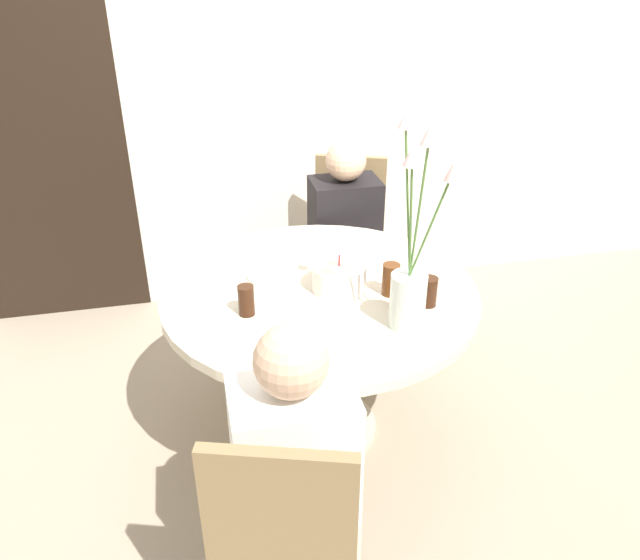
{
  "coord_description": "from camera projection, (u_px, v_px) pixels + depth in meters",
  "views": [
    {
      "loc": [
        -0.46,
        -2.06,
        1.92
      ],
      "look_at": [
        0.0,
        0.0,
        0.75
      ],
      "focal_mm": 35.0,
      "sensor_mm": 36.0,
      "label": 1
    }
  ],
  "objects": [
    {
      "name": "wall_back",
      "position": [
        265.0,
        71.0,
        3.27
      ],
      "size": [
        8.0,
        0.05,
        2.6
      ],
      "color": "silver",
      "rests_on": "ground_plane"
    },
    {
      "name": "person_boy",
      "position": [
        295.0,
        490.0,
        1.82
      ],
      "size": [
        0.34,
        0.24,
        1.06
      ],
      "color": "#383333",
      "rests_on": "ground_plane"
    },
    {
      "name": "dining_table",
      "position": [
        320.0,
        315.0,
        2.49
      ],
      "size": [
        1.24,
        1.24,
        0.71
      ],
      "color": "beige",
      "rests_on": "ground_plane"
    },
    {
      "name": "person_woman",
      "position": [
        344.0,
        247.0,
        3.25
      ],
      "size": [
        0.34,
        0.24,
        1.06
      ],
      "color": "#383333",
      "rests_on": "ground_plane"
    },
    {
      "name": "ground_plane",
      "position": [
        320.0,
        427.0,
        2.78
      ],
      "size": [
        16.0,
        16.0,
        0.0
      ],
      "primitive_type": "plane",
      "color": "gray"
    },
    {
      "name": "flower_vase",
      "position": [
        411.0,
        274.0,
        2.1
      ],
      "size": [
        0.2,
        0.17,
        0.75
      ],
      "color": "silver",
      "rests_on": "dining_table"
    },
    {
      "name": "birthday_cake",
      "position": [
        339.0,
        277.0,
        2.41
      ],
      "size": [
        0.21,
        0.21,
        0.15
      ],
      "color": "white",
      "rests_on": "dining_table"
    },
    {
      "name": "side_plate",
      "position": [
        273.0,
        274.0,
        2.53
      ],
      "size": [
        0.21,
        0.21,
        0.01
      ],
      "color": "silver",
      "rests_on": "dining_table"
    },
    {
      "name": "chair_far_back",
      "position": [
        348.0,
        233.0,
        3.38
      ],
      "size": [
        0.52,
        0.52,
        0.9
      ],
      "rotation": [
        0.0,
        0.0,
        -0.37
      ],
      "color": "tan",
      "rests_on": "ground_plane"
    },
    {
      "name": "drink_glass_2",
      "position": [
        428.0,
        292.0,
        2.3
      ],
      "size": [
        0.07,
        0.07,
        0.11
      ],
      "color": "#33190C",
      "rests_on": "dining_table"
    },
    {
      "name": "doorway_panel",
      "position": [
        33.0,
        138.0,
        3.15
      ],
      "size": [
        0.9,
        0.01,
        2.05
      ],
      "color": "black",
      "rests_on": "ground_plane"
    },
    {
      "name": "drink_glass_1",
      "position": [
        246.0,
        300.0,
        2.25
      ],
      "size": [
        0.06,
        0.06,
        0.12
      ],
      "color": "#33190C",
      "rests_on": "dining_table"
    },
    {
      "name": "chair_right_flank",
      "position": [
        287.0,
        534.0,
        1.68
      ],
      "size": [
        0.5,
        0.5,
        0.9
      ],
      "rotation": [
        0.0,
        0.0,
        2.83
      ],
      "color": "tan",
      "rests_on": "ground_plane"
    },
    {
      "name": "drink_glass_0",
      "position": [
        391.0,
        279.0,
        2.37
      ],
      "size": [
        0.07,
        0.07,
        0.13
      ],
      "color": "#51280F",
      "rests_on": "dining_table"
    }
  ]
}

